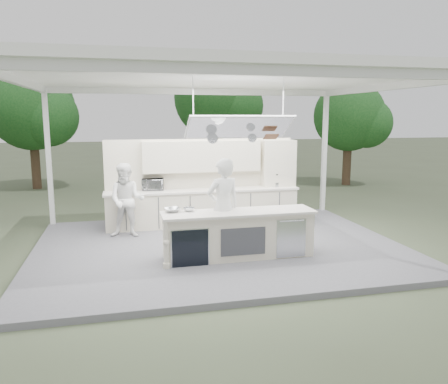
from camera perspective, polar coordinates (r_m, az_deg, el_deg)
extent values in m
plane|color=#434E35|center=(9.86, -0.63, -7.58)|extent=(90.00, 90.00, 0.00)
cube|color=#5C5B60|center=(9.84, -0.63, -7.25)|extent=(8.00, 6.00, 0.12)
cube|color=white|center=(13.52, 12.97, 4.91)|extent=(0.12, 0.12, 3.70)
cube|color=white|center=(12.27, -21.92, 3.98)|extent=(0.12, 0.12, 3.70)
cube|color=white|center=(9.45, -0.67, 14.87)|extent=(8.20, 6.20, 0.16)
cube|color=white|center=(6.64, 5.02, 15.58)|extent=(8.00, 0.12, 0.16)
cube|color=white|center=(12.27, -3.71, 12.94)|extent=(8.00, 0.12, 0.16)
cube|color=white|center=(9.39, -25.26, 13.01)|extent=(0.12, 6.00, 0.16)
cube|color=white|center=(10.97, 20.17, 12.75)|extent=(0.12, 6.00, 0.16)
cube|color=white|center=(8.59, 1.99, 8.49)|extent=(2.00, 0.71, 0.43)
cube|color=white|center=(8.59, 1.99, 8.49)|extent=(2.06, 0.76, 0.46)
cylinder|color=white|center=(8.40, -4.06, 11.68)|extent=(0.02, 0.02, 0.95)
cylinder|color=white|center=(8.87, 7.74, 11.52)|extent=(0.02, 0.02, 0.95)
cylinder|color=silver|center=(8.62, -1.52, 7.03)|extent=(0.22, 0.14, 0.21)
cylinder|color=silver|center=(8.77, 3.71, 7.06)|extent=(0.18, 0.12, 0.18)
cube|color=#93583A|center=(8.92, 6.15, 7.20)|extent=(0.28, 0.18, 0.12)
cube|color=beige|center=(8.91, 1.90, -5.67)|extent=(3.00, 0.70, 0.90)
cube|color=white|center=(8.79, 1.92, -2.69)|extent=(3.10, 0.78, 0.05)
cylinder|color=beige|center=(8.31, -7.55, -6.83)|extent=(0.11, 0.11, 0.92)
cube|color=black|center=(8.39, -4.45, -7.33)|extent=(0.70, 0.04, 0.72)
cube|color=silver|center=(8.39, -4.45, -7.33)|extent=(0.74, 0.03, 0.72)
cube|color=#38393D|center=(8.58, 2.53, -6.49)|extent=(0.90, 0.02, 0.55)
cube|color=silver|center=(8.90, 8.77, -6.00)|extent=(0.62, 0.02, 0.78)
cube|color=beige|center=(11.52, -2.71, -2.10)|extent=(5.00, 0.65, 0.90)
cube|color=white|center=(11.43, -2.73, 0.23)|extent=(5.08, 0.72, 0.05)
cube|color=beige|center=(11.69, -3.01, 1.43)|extent=(5.00, 0.10, 2.25)
cube|color=beige|center=(11.48, -2.92, 4.67)|extent=(3.10, 0.38, 0.80)
cube|color=beige|center=(12.02, 7.05, 3.64)|extent=(0.90, 0.45, 1.30)
cube|color=#93583A|center=(12.02, 7.05, 3.64)|extent=(0.84, 0.40, 0.03)
cylinder|color=silver|center=(11.92, 6.78, 0.98)|extent=(0.20, 0.20, 0.12)
cylinder|color=black|center=(11.90, 6.79, 1.74)|extent=(0.17, 0.17, 0.20)
cylinder|color=black|center=(12.05, 8.34, 0.99)|extent=(0.16, 0.16, 0.10)
cone|color=black|center=(12.02, 8.36, 1.79)|extent=(0.14, 0.14, 0.24)
cylinder|color=#463423|center=(19.58, -23.39, 3.46)|extent=(0.36, 0.36, 2.10)
sphere|color=#295F23|center=(19.49, -23.85, 10.01)|extent=(3.40, 3.40, 3.40)
sphere|color=#295F23|center=(18.87, -22.00, 9.13)|extent=(2.38, 2.38, 2.38)
cylinder|color=#463423|center=(21.73, -1.15, 5.28)|extent=(0.36, 0.36, 2.45)
sphere|color=#295F23|center=(21.68, -1.17, 12.21)|extent=(4.00, 4.00, 4.00)
sphere|color=#295F23|center=(21.27, 1.33, 11.18)|extent=(2.80, 2.80, 2.80)
cylinder|color=#463423|center=(19.76, 15.75, 3.69)|extent=(0.36, 0.36, 1.92)
sphere|color=#295F23|center=(19.66, 16.02, 9.53)|extent=(3.00, 3.00, 3.00)
sphere|color=#295F23|center=(19.58, 18.18, 8.55)|extent=(2.10, 2.10, 2.10)
imported|color=white|center=(8.90, -0.11, -2.01)|extent=(0.84, 0.66, 2.01)
imported|color=white|center=(10.54, -12.57, -1.07)|extent=(0.97, 0.82, 1.76)
imported|color=#B2B4B9|center=(11.42, -9.27, 1.00)|extent=(0.60, 0.44, 0.31)
imported|color=silver|center=(8.78, -6.73, -2.34)|extent=(0.39, 0.39, 0.08)
imported|color=silver|center=(8.82, -4.60, -2.27)|extent=(0.29, 0.29, 0.07)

